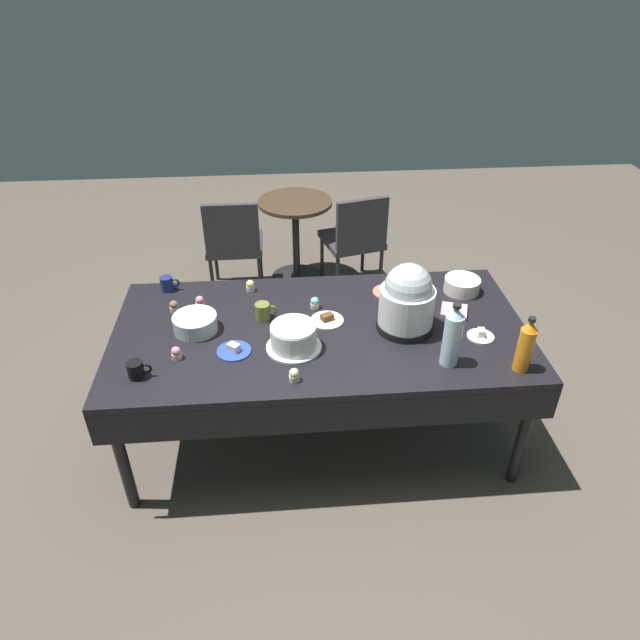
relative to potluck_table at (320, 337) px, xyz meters
name	(u,v)px	position (x,y,z in m)	size (l,w,h in m)	color
ground	(320,429)	(0.00, 0.00, -0.69)	(9.00, 9.00, 0.00)	brown
potluck_table	(320,337)	(0.00, 0.00, 0.00)	(2.20, 1.10, 0.75)	black
frosted_layer_cake	(294,337)	(-0.15, -0.17, 0.13)	(0.28, 0.28, 0.14)	silver
slow_cooker	(407,300)	(0.45, -0.04, 0.24)	(0.30, 0.30, 0.38)	black
glass_salad_bowl	(195,323)	(-0.66, 0.03, 0.11)	(0.23, 0.23, 0.09)	#B2C6BC
ceramic_snack_bowl	(462,285)	(0.86, 0.31, 0.10)	(0.21, 0.21, 0.08)	silver
dessert_plate_coral	(388,291)	(0.43, 0.33, 0.07)	(0.17, 0.17, 0.04)	#E07266
dessert_plate_cobalt	(234,350)	(-0.45, -0.17, 0.07)	(0.17, 0.17, 0.05)	#2D4CB2
dessert_plate_white	(481,335)	(0.83, -0.15, 0.07)	(0.14, 0.14, 0.05)	white
dessert_plate_cream	(327,319)	(0.04, 0.06, 0.07)	(0.18, 0.18, 0.04)	beige
cupcake_mint	(200,302)	(-0.66, 0.26, 0.09)	(0.05, 0.05, 0.07)	beige
cupcake_berry	(294,375)	(-0.16, -0.42, 0.09)	(0.05, 0.05, 0.07)	beige
cupcake_lemon	(315,303)	(-0.01, 0.20, 0.09)	(0.05, 0.05, 0.07)	beige
cupcake_rose	(174,307)	(-0.79, 0.23, 0.09)	(0.05, 0.05, 0.07)	beige
cupcake_cocoa	(250,286)	(-0.38, 0.42, 0.09)	(0.05, 0.05, 0.07)	beige
cupcake_vanilla	(176,353)	(-0.73, -0.20, 0.09)	(0.05, 0.05, 0.07)	beige
soda_bottle_water	(452,336)	(0.60, -0.35, 0.22)	(0.09, 0.09, 0.34)	silver
soda_bottle_orange_juice	(526,346)	(0.94, -0.42, 0.20)	(0.08, 0.08, 0.30)	orange
coffee_mug_red	(421,290)	(0.61, 0.27, 0.11)	(0.12, 0.08, 0.09)	#B2231E
coffee_mug_olive	(263,311)	(-0.30, 0.11, 0.11)	(0.12, 0.08, 0.09)	olive
coffee_mug_navy	(167,284)	(-0.86, 0.46, 0.11)	(0.11, 0.07, 0.09)	navy
coffee_mug_black	(136,370)	(-0.90, -0.33, 0.10)	(0.12, 0.08, 0.09)	black
paper_napkin_stack	(454,311)	(0.75, 0.08, 0.07)	(0.14, 0.14, 0.02)	pink
maroon_chair_left	(234,241)	(-0.55, 1.62, -0.20)	(0.44, 0.44, 0.85)	#333338
maroon_chair_right	(355,236)	(0.42, 1.62, -0.20)	(0.54, 0.54, 0.85)	#333338
round_cafe_table	(296,226)	(-0.05, 1.85, -0.19)	(0.60, 0.60, 0.72)	#473323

